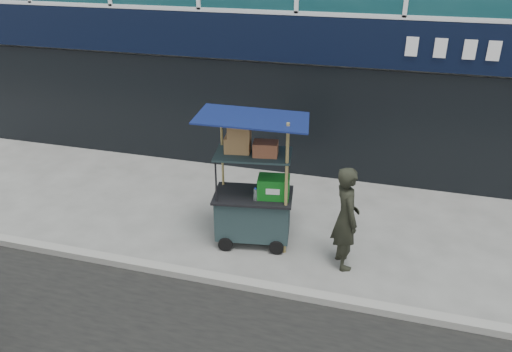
% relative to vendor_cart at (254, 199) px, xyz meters
% --- Properties ---
extents(ground, '(80.00, 80.00, 0.00)m').
position_rel_vendor_cart_xyz_m(ground, '(0.03, -1.06, -0.81)').
color(ground, '#62625D').
rests_on(ground, ground).
extents(curb, '(80.00, 0.18, 0.12)m').
position_rel_vendor_cart_xyz_m(curb, '(0.03, -1.26, -0.75)').
color(curb, gray).
rests_on(curb, ground).
extents(vendor_cart, '(1.89, 1.47, 2.32)m').
position_rel_vendor_cart_xyz_m(vendor_cart, '(0.00, 0.00, 0.00)').
color(vendor_cart, '#1A2D2D').
rests_on(vendor_cart, ground).
extents(vendor_man, '(0.62, 0.73, 1.69)m').
position_rel_vendor_cart_xyz_m(vendor_man, '(1.54, -0.27, 0.03)').
color(vendor_man, black).
rests_on(vendor_man, ground).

